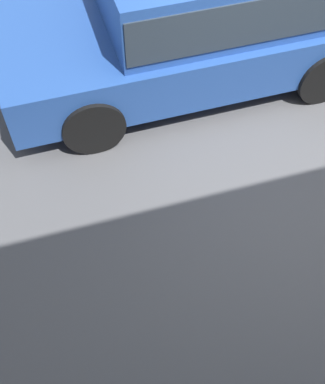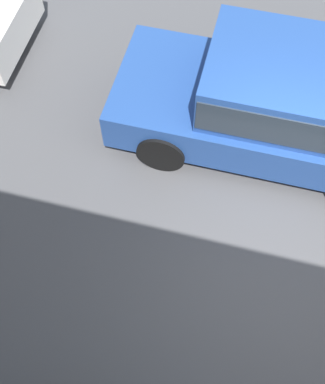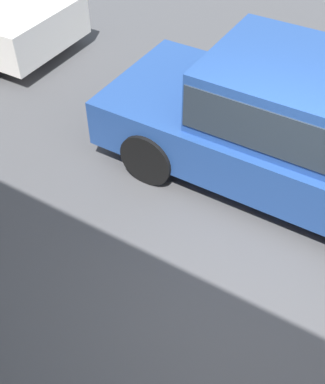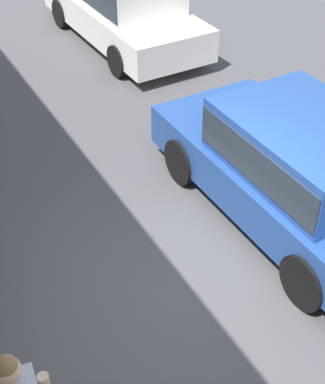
# 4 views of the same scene
# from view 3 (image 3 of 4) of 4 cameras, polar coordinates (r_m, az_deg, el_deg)

# --- Properties ---
(ground_plane) EXTENTS (60.00, 60.00, 0.00)m
(ground_plane) POSITION_cam_3_polar(r_m,az_deg,el_deg) (4.76, 11.49, -13.04)
(ground_plane) COLOR #4C4C4F
(parked_car_mid) EXTENTS (4.28, 1.90, 1.51)m
(parked_car_mid) POSITION_cam_3_polar(r_m,az_deg,el_deg) (5.48, 15.76, 7.89)
(parked_car_mid) COLOR #23478E
(parked_car_mid) RESTS_ON ground_plane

